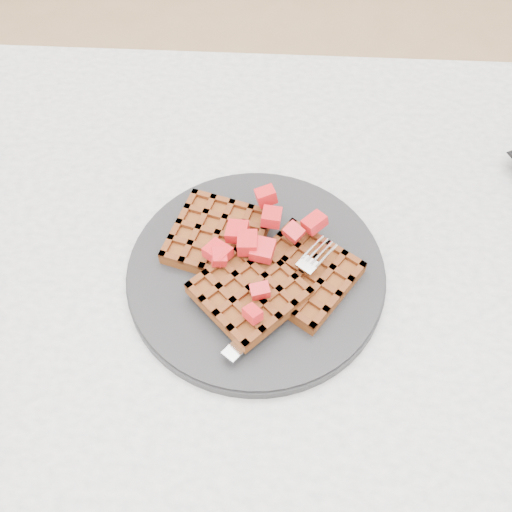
# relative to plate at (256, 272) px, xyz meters

# --- Properties ---
(ground) EXTENTS (4.00, 4.00, 0.00)m
(ground) POSITION_rel_plate_xyz_m (0.13, -0.00, -0.76)
(ground) COLOR tan
(ground) RESTS_ON ground
(table) EXTENTS (1.20, 0.80, 0.75)m
(table) POSITION_rel_plate_xyz_m (0.13, -0.00, -0.12)
(table) COLOR silver
(table) RESTS_ON ground
(plate) EXTENTS (0.29, 0.29, 0.02)m
(plate) POSITION_rel_plate_xyz_m (0.00, 0.00, 0.00)
(plate) COLOR black
(plate) RESTS_ON table
(waffles) EXTENTS (0.23, 0.20, 0.03)m
(waffles) POSITION_rel_plate_xyz_m (0.00, -0.00, 0.02)
(waffles) COLOR brown
(waffles) RESTS_ON plate
(strawberry_pile) EXTENTS (0.15, 0.15, 0.02)m
(strawberry_pile) POSITION_rel_plate_xyz_m (0.00, -0.00, 0.05)
(strawberry_pile) COLOR #A9010A
(strawberry_pile) RESTS_ON waffles
(fork) EXTENTS (0.13, 0.16, 0.02)m
(fork) POSITION_rel_plate_xyz_m (0.04, -0.04, 0.02)
(fork) COLOR silver
(fork) RESTS_ON plate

